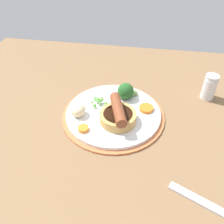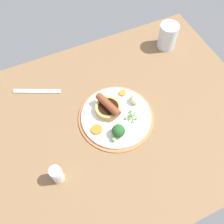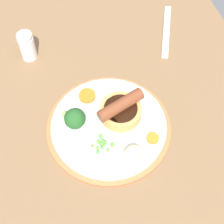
# 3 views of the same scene
# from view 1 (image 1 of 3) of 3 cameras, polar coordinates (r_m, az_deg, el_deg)

# --- Properties ---
(dining_table) EXTENTS (1.10, 0.80, 0.03)m
(dining_table) POSITION_cam_1_polar(r_m,az_deg,el_deg) (0.68, 3.38, -1.70)
(dining_table) COLOR brown
(dining_table) RESTS_ON ground
(dinner_plate) EXTENTS (0.27, 0.27, 0.01)m
(dinner_plate) POSITION_cam_1_polar(r_m,az_deg,el_deg) (0.66, 0.30, -0.55)
(dinner_plate) COLOR #CC6B3D
(dinner_plate) RESTS_ON dining_table
(sausage_pudding) EXTENTS (0.09, 0.11, 0.05)m
(sausage_pudding) POSITION_cam_1_polar(r_m,az_deg,el_deg) (0.62, 1.38, -0.73)
(sausage_pudding) COLOR tan
(sausage_pudding) RESTS_ON dinner_plate
(pea_pile) EXTENTS (0.05, 0.05, 0.02)m
(pea_pile) POSITION_cam_1_polar(r_m,az_deg,el_deg) (0.68, -3.08, 2.54)
(pea_pile) COLOR #56B44B
(pea_pile) RESTS_ON dinner_plate
(broccoli_floret_near) EXTENTS (0.06, 0.05, 0.05)m
(broccoli_floret_near) POSITION_cam_1_polar(r_m,az_deg,el_deg) (0.69, 3.23, 4.78)
(broccoli_floret_near) COLOR #235623
(broccoli_floret_near) RESTS_ON dinner_plate
(potato_chunk_0) EXTENTS (0.04, 0.05, 0.03)m
(potato_chunk_0) POSITION_cam_1_polar(r_m,az_deg,el_deg) (0.64, -7.73, 0.39)
(potato_chunk_0) COLOR beige
(potato_chunk_0) RESTS_ON dinner_plate
(carrot_slice_1) EXTENTS (0.04, 0.04, 0.01)m
(carrot_slice_1) POSITION_cam_1_polar(r_m,az_deg,el_deg) (0.67, 7.83, 0.84)
(carrot_slice_1) COLOR orange
(carrot_slice_1) RESTS_ON dinner_plate
(carrot_slice_2) EXTENTS (0.03, 0.03, 0.01)m
(carrot_slice_2) POSITION_cam_1_polar(r_m,az_deg,el_deg) (0.61, -6.58, -3.79)
(carrot_slice_2) COLOR orange
(carrot_slice_2) RESTS_ON dinner_plate
(fork) EXTENTS (0.17, 0.09, 0.01)m
(fork) POSITION_cam_1_polar(r_m,az_deg,el_deg) (0.53, 22.40, -19.74)
(fork) COLOR silver
(fork) RESTS_ON dining_table
(salt_shaker) EXTENTS (0.04, 0.04, 0.07)m
(salt_shaker) POSITION_cam_1_polar(r_m,az_deg,el_deg) (0.76, 21.40, 5.33)
(salt_shaker) COLOR silver
(salt_shaker) RESTS_ON dining_table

